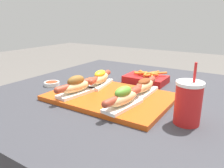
% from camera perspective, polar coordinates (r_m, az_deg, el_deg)
% --- Properties ---
extents(patio_table, '(1.10, 1.14, 0.69)m').
position_cam_1_polar(patio_table, '(1.15, 2.78, -18.53)').
color(patio_table, '#333338').
rests_on(patio_table, ground_plane).
extents(serving_tray, '(0.48, 0.34, 0.02)m').
position_cam_1_polar(serving_tray, '(0.90, -0.69, -3.31)').
color(serving_tray, '#CC4C14').
rests_on(serving_tray, patio_table).
extents(hot_dog_0, '(0.08, 0.21, 0.08)m').
position_cam_1_polar(hot_dog_0, '(0.90, -9.34, -0.56)').
color(hot_dog_0, white).
rests_on(hot_dog_0, serving_tray).
extents(hot_dog_1, '(0.08, 0.21, 0.08)m').
position_cam_1_polar(hot_dog_1, '(0.76, 2.90, -3.68)').
color(hot_dog_1, white).
rests_on(hot_dog_1, serving_tray).
extents(hot_dog_2, '(0.09, 0.21, 0.07)m').
position_cam_1_polar(hot_dog_2, '(1.01, -3.13, 1.49)').
color(hot_dog_2, white).
rests_on(hot_dog_2, serving_tray).
extents(hot_dog_3, '(0.06, 0.21, 0.06)m').
position_cam_1_polar(hot_dog_3, '(0.90, 8.37, -0.57)').
color(hot_dog_3, white).
rests_on(hot_dog_3, serving_tray).
extents(sauce_bowl, '(0.07, 0.07, 0.02)m').
position_cam_1_polar(sauce_bowl, '(1.11, -15.44, 0.12)').
color(sauce_bowl, white).
rests_on(sauce_bowl, patio_table).
extents(drink_cup, '(0.08, 0.08, 0.20)m').
position_cam_1_polar(drink_cup, '(0.71, 19.26, -4.66)').
color(drink_cup, red).
rests_on(drink_cup, patio_table).
extents(fries_basket, '(0.21, 0.15, 0.06)m').
position_cam_1_polar(fries_basket, '(1.13, 8.85, 1.36)').
color(fries_basket, '#B21919').
rests_on(fries_basket, patio_table).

